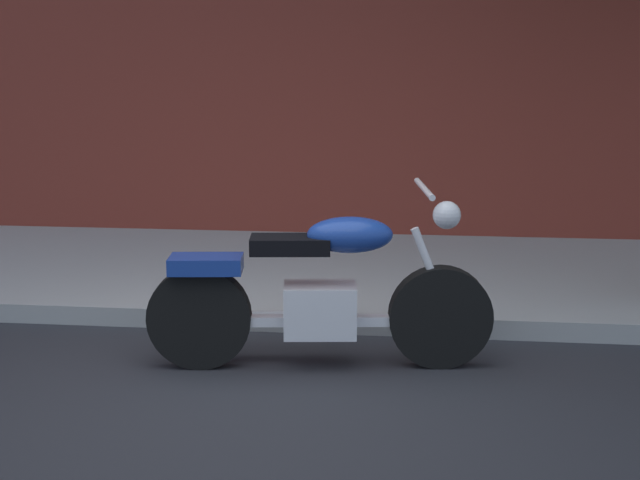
% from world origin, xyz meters
% --- Properties ---
extents(ground_plane, '(60.00, 60.00, 0.00)m').
position_xyz_m(ground_plane, '(0.00, 0.00, 0.00)').
color(ground_plane, '#28282D').
extents(sidewalk, '(21.14, 2.83, 0.14)m').
position_xyz_m(sidewalk, '(0.00, 2.73, 0.07)').
color(sidewalk, '#9C9C9C').
rests_on(sidewalk, ground).
extents(motorcycle, '(2.12, 0.70, 1.14)m').
position_xyz_m(motorcycle, '(0.35, 0.68, 0.46)').
color(motorcycle, black).
rests_on(motorcycle, ground).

